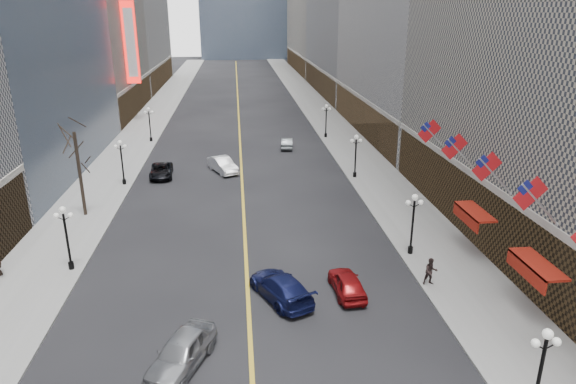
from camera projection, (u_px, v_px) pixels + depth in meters
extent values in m
cube|color=gray|center=(336.00, 131.00, 74.69)|extent=(6.00, 230.00, 0.15)
cube|color=gray|center=(140.00, 135.00, 72.05)|extent=(6.00, 230.00, 0.15)
cube|color=gold|center=(239.00, 119.00, 82.77)|extent=(0.25, 200.00, 0.02)
cube|color=#46372E|center=(509.00, 224.00, 35.83)|extent=(2.80, 41.00, 5.00)
cube|color=#46372E|center=(370.00, 116.00, 72.39)|extent=(2.80, 35.00, 5.00)
cube|color=#46372E|center=(325.00, 81.00, 108.01)|extent=(2.80, 39.00, 5.00)
cube|color=#46372E|center=(300.00, 61.00, 148.32)|extent=(2.80, 45.00, 5.00)
cube|color=#46372E|center=(129.00, 98.00, 86.72)|extent=(2.80, 29.00, 5.00)
cube|color=#46372E|center=(157.00, 74.00, 118.59)|extent=(2.80, 37.00, 5.00)
cylinder|color=black|center=(538.00, 381.00, 21.30)|extent=(0.16, 0.16, 4.00)
sphere|color=white|center=(548.00, 334.00, 20.53)|extent=(0.44, 0.44, 0.44)
sphere|color=white|center=(536.00, 343.00, 20.62)|extent=(0.36, 0.36, 0.36)
sphere|color=white|center=(557.00, 342.00, 20.70)|extent=(0.36, 0.36, 0.36)
cylinder|color=black|center=(410.00, 250.00, 36.88)|extent=(0.36, 0.36, 0.50)
cylinder|color=black|center=(412.00, 228.00, 36.30)|extent=(0.16, 0.16, 4.00)
sphere|color=white|center=(415.00, 197.00, 35.52)|extent=(0.44, 0.44, 0.44)
sphere|color=white|center=(408.00, 203.00, 35.62)|extent=(0.36, 0.36, 0.36)
sphere|color=white|center=(421.00, 202.00, 35.70)|extent=(0.36, 0.36, 0.36)
cylinder|color=black|center=(355.00, 175.00, 53.75)|extent=(0.36, 0.36, 0.50)
cylinder|color=black|center=(355.00, 158.00, 53.17)|extent=(0.16, 0.16, 4.00)
sphere|color=white|center=(356.00, 137.00, 52.40)|extent=(0.44, 0.44, 0.44)
sphere|color=white|center=(352.00, 141.00, 52.49)|extent=(0.36, 0.36, 0.36)
sphere|color=white|center=(361.00, 141.00, 52.57)|extent=(0.36, 0.36, 0.36)
cylinder|color=black|center=(326.00, 135.00, 70.63)|extent=(0.36, 0.36, 0.50)
cylinder|color=black|center=(326.00, 123.00, 70.04)|extent=(0.16, 0.16, 4.00)
sphere|color=white|center=(326.00, 106.00, 69.27)|extent=(0.44, 0.44, 0.44)
sphere|color=white|center=(323.00, 109.00, 69.36)|extent=(0.36, 0.36, 0.36)
sphere|color=white|center=(330.00, 109.00, 69.45)|extent=(0.36, 0.36, 0.36)
cylinder|color=black|center=(71.00, 265.00, 34.65)|extent=(0.36, 0.36, 0.50)
cylinder|color=black|center=(68.00, 242.00, 34.06)|extent=(0.16, 0.16, 4.00)
sphere|color=white|center=(62.00, 210.00, 33.29)|extent=(0.44, 0.44, 0.44)
sphere|color=white|center=(56.00, 216.00, 33.38)|extent=(0.36, 0.36, 0.36)
sphere|color=white|center=(70.00, 215.00, 33.47)|extent=(0.36, 0.36, 0.36)
cylinder|color=black|center=(124.00, 182.00, 51.52)|extent=(0.36, 0.36, 0.50)
cylinder|color=black|center=(122.00, 165.00, 50.94)|extent=(0.16, 0.16, 4.00)
sphere|color=white|center=(120.00, 142.00, 50.17)|extent=(0.44, 0.44, 0.44)
sphere|color=white|center=(116.00, 147.00, 50.26)|extent=(0.36, 0.36, 0.36)
sphere|color=white|center=(125.00, 146.00, 50.34)|extent=(0.36, 0.36, 0.36)
cylinder|color=black|center=(151.00, 139.00, 68.40)|extent=(0.36, 0.36, 0.50)
cylinder|color=black|center=(150.00, 126.00, 67.81)|extent=(0.16, 0.16, 4.00)
sphere|color=white|center=(148.00, 109.00, 67.04)|extent=(0.44, 0.44, 0.44)
sphere|color=white|center=(145.00, 112.00, 67.13)|extent=(0.36, 0.36, 0.36)
sphere|color=white|center=(152.00, 112.00, 67.22)|extent=(0.36, 0.36, 0.36)
cylinder|color=#B2B2B7|center=(540.00, 205.00, 27.61)|extent=(2.49, 0.12, 2.49)
cube|color=red|center=(530.00, 194.00, 27.33)|extent=(1.94, 0.04, 1.94)
cube|color=navy|center=(525.00, 188.00, 27.18)|extent=(0.88, 0.06, 0.88)
cylinder|color=#B2B2B7|center=(495.00, 176.00, 32.30)|extent=(2.49, 0.12, 2.49)
cube|color=red|center=(487.00, 167.00, 32.02)|extent=(1.94, 0.04, 1.94)
cube|color=navy|center=(482.00, 161.00, 31.87)|extent=(0.88, 0.06, 0.88)
cylinder|color=#B2B2B7|center=(462.00, 155.00, 36.99)|extent=(2.49, 0.12, 2.49)
cube|color=red|center=(455.00, 147.00, 36.71)|extent=(1.94, 0.04, 1.94)
cube|color=navy|center=(450.00, 142.00, 36.56)|extent=(0.88, 0.06, 0.88)
cylinder|color=#B2B2B7|center=(436.00, 139.00, 41.68)|extent=(2.49, 0.12, 2.49)
cube|color=red|center=(429.00, 131.00, 41.40)|extent=(1.94, 0.04, 1.94)
cube|color=navy|center=(426.00, 127.00, 41.24)|extent=(0.88, 0.06, 0.88)
cube|color=maroon|center=(538.00, 264.00, 28.87)|extent=(1.40, 4.00, 0.15)
cube|color=maroon|center=(526.00, 271.00, 28.94)|extent=(0.10, 4.00, 0.90)
cube|color=maroon|center=(475.00, 211.00, 36.37)|extent=(1.40, 4.00, 0.15)
cube|color=maroon|center=(466.00, 217.00, 36.44)|extent=(0.10, 4.00, 0.90)
cube|color=red|center=(130.00, 43.00, 77.24)|extent=(2.00, 0.50, 12.00)
cube|color=white|center=(131.00, 43.00, 77.25)|extent=(1.40, 0.55, 10.00)
cylinder|color=#2D231C|center=(80.00, 174.00, 42.74)|extent=(0.28, 0.28, 7.20)
imported|color=gray|center=(182.00, 352.00, 25.18)|extent=(3.74, 5.32, 1.68)
imported|color=silver|center=(223.00, 165.00, 55.68)|extent=(3.59, 5.19, 1.62)
imported|color=black|center=(161.00, 171.00, 54.11)|extent=(2.61, 5.08, 1.37)
imported|color=#121744|center=(281.00, 287.00, 31.20)|extent=(4.25, 5.85, 1.57)
imported|color=maroon|center=(347.00, 283.00, 31.77)|extent=(1.95, 4.31, 1.44)
imported|color=#474D4E|center=(287.00, 143.00, 65.35)|extent=(1.85, 4.21, 1.34)
imported|color=black|center=(431.00, 272.00, 32.48)|extent=(0.88, 0.48, 1.81)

